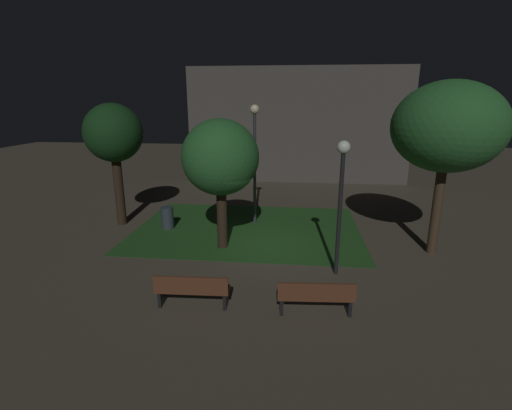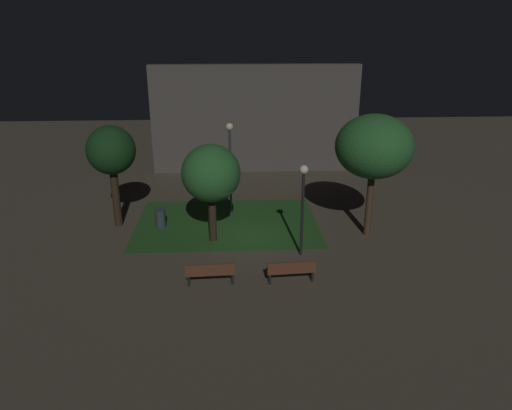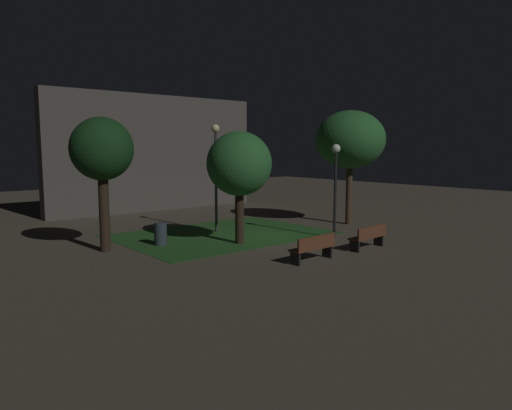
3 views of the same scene
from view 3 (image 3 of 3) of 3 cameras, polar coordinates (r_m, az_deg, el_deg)
The scene contains 11 objects.
ground_plane at distance 19.66m, azimuth 1.09°, elevation -3.99°, with size 60.00×60.00×0.00m, color #4C4438.
grass_lawn at distance 20.47m, azimuth -4.07°, elevation -3.56°, with size 8.69×6.37×0.01m, color #23511E.
bench_near_trees at distance 15.66m, azimuth 6.97°, elevation -5.08°, with size 1.82×0.55×0.88m.
bench_front_left at distance 17.92m, azimuth 13.46°, elevation -3.69°, with size 1.83×0.60×0.88m.
tree_tall_center at distance 18.20m, azimuth -2.04°, elevation 4.90°, with size 2.52×2.52×4.36m.
tree_right_canopy at distance 23.36m, azimuth 11.30°, elevation 7.70°, with size 3.35×3.35×5.51m.
tree_back_right at distance 17.63m, azimuth -18.12°, elevation 6.22°, with size 2.21×2.21×4.81m.
lamp_post_plaza_east at distance 20.85m, azimuth -4.88°, elevation 5.47°, with size 0.36×0.36×4.74m.
lamp_post_plaza_west at distance 19.59m, azimuth 9.58°, elevation 3.81°, with size 0.36×0.36×3.88m.
trash_bin at distance 18.50m, azimuth -11.45°, elevation -3.45°, with size 0.48×0.48×0.87m, color #2D3842.
building_wall_backdrop at distance 28.89m, azimuth -11.92°, elevation 6.13°, with size 13.21×0.80×6.79m, color #4C4742.
Camera 3 is at (-12.74, -14.50, 3.73)m, focal length 33.14 mm.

